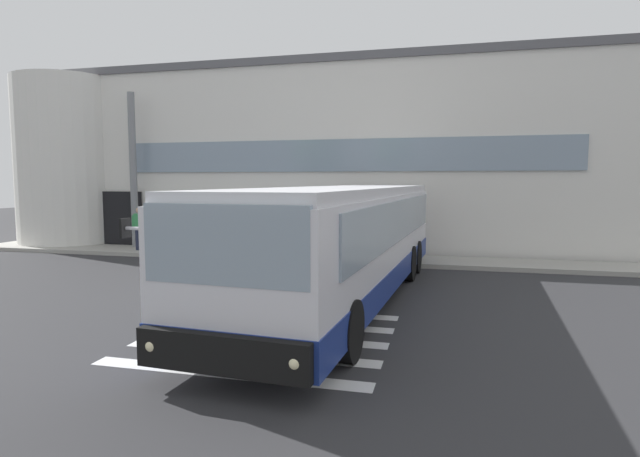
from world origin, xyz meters
The scene contains 9 objects.
ground_plane centered at (0.00, 0.00, -0.01)m, with size 80.00×90.00×0.02m, color #2B2B2D.
bay_paint_stripes centered at (2.00, -4.20, 0.00)m, with size 4.40×3.96×0.01m.
terminal_building centered at (-0.70, 11.65, 3.78)m, with size 25.20×13.80×7.57m.
boarding_curb centered at (0.00, 4.80, 0.07)m, with size 27.40×2.00×0.15m, color #9E9B93.
entry_support_column centered at (-7.24, 5.40, 3.27)m, with size 0.28×0.28×6.24m, color slate.
bus_main_foreground centered at (2.77, -0.95, 1.34)m, with size 3.82×12.16×2.70m.
passenger_near_column centered at (-6.44, 4.50, 1.08)m, with size 0.58×0.29×1.68m.
passenger_by_doorway centered at (-5.32, 4.97, 1.11)m, with size 0.58×0.43×1.68m.
safety_bollard_yellow centered at (-1.71, 3.60, 0.45)m, with size 0.18×0.18×0.90m, color yellow.
Camera 1 is at (5.08, -12.63, 2.84)m, focal length 28.13 mm.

